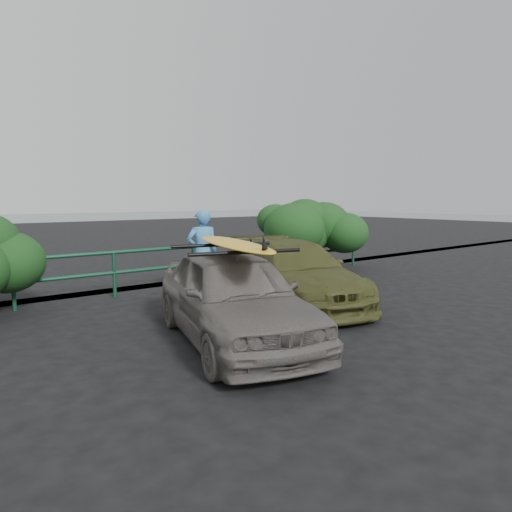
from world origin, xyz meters
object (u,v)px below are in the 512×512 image
(guardrail, at_px, (156,270))
(olive_vehicle, at_px, (293,272))
(sedan, at_px, (234,296))
(man, at_px, (203,252))
(surfboard, at_px, (233,244))

(guardrail, relative_size, olive_vehicle, 3.14)
(olive_vehicle, bearing_deg, sedan, -133.44)
(guardrail, xyz_separation_m, sedan, (-0.73, -4.19, 0.18))
(sedan, distance_m, man, 3.61)
(man, height_order, surfboard, man)
(guardrail, distance_m, olive_vehicle, 3.32)
(sedan, bearing_deg, man, 82.09)
(guardrail, height_order, olive_vehicle, olive_vehicle)
(surfboard, bearing_deg, guardrail, 96.07)
(olive_vehicle, bearing_deg, guardrail, 139.28)
(surfboard, bearing_deg, olive_vehicle, 44.89)
(guardrail, xyz_separation_m, man, (0.73, -0.89, 0.45))
(sedan, xyz_separation_m, olive_vehicle, (2.47, 1.36, -0.06))
(man, bearing_deg, sedan, 87.64)
(man, bearing_deg, olive_vehicle, 139.15)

